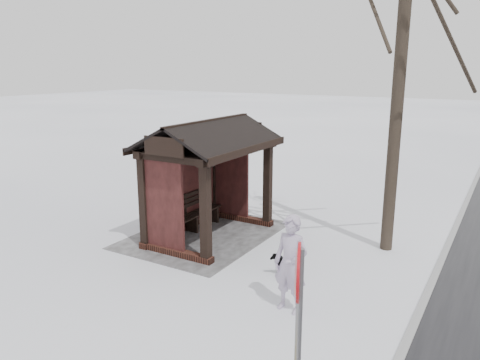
# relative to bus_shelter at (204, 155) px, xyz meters

# --- Properties ---
(ground) EXTENTS (120.00, 120.00, 0.00)m
(ground) POSITION_rel_bus_shelter_xyz_m (0.00, 0.16, -2.17)
(ground) COLOR white
(ground) RESTS_ON ground
(kerb) EXTENTS (120.00, 0.15, 0.06)m
(kerb) POSITION_rel_bus_shelter_xyz_m (0.00, 5.66, -2.16)
(kerb) COLOR gray
(kerb) RESTS_ON ground
(trampled_patch) EXTENTS (4.20, 3.20, 0.02)m
(trampled_patch) POSITION_rel_bus_shelter_xyz_m (0.00, -0.04, -2.16)
(trampled_patch) COLOR gray
(trampled_patch) RESTS_ON ground
(bus_shelter) EXTENTS (3.60, 2.40, 3.09)m
(bus_shelter) POSITION_rel_bus_shelter_xyz_m (0.00, 0.00, 0.00)
(bus_shelter) COLOR #341A13
(bus_shelter) RESTS_ON ground
(pedestrian) EXTENTS (0.51, 0.71, 1.82)m
(pedestrian) POSITION_rel_bus_shelter_xyz_m (2.45, 3.57, -1.25)
(pedestrian) COLOR #B1A1BD
(pedestrian) RESTS_ON ground
(dog) EXTENTS (0.65, 0.37, 0.52)m
(dog) POSITION_rel_bus_shelter_xyz_m (1.05, 2.77, -1.90)
(dog) COLOR black
(dog) RESTS_ON ground
(road_sign) EXTENTS (0.62, 0.27, 2.56)m
(road_sign) POSITION_rel_bus_shelter_xyz_m (5.34, 4.96, -0.34)
(road_sign) COLOR slate
(road_sign) RESTS_ON ground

